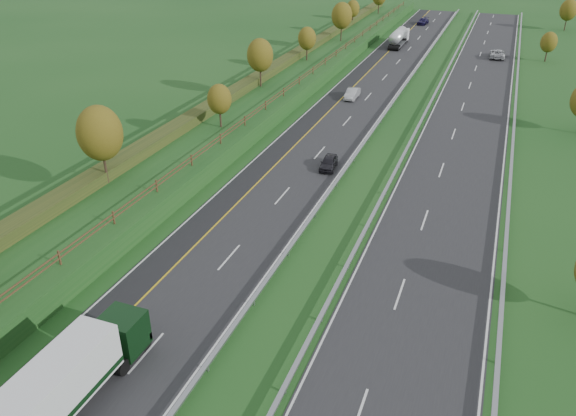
% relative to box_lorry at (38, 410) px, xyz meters
% --- Properties ---
extents(ground, '(400.00, 400.00, 0.00)m').
position_rel_box_lorry_xyz_m(ground, '(7.93, 51.65, -2.33)').
color(ground, '#194619').
rests_on(ground, ground).
extents(near_carriageway, '(10.50, 200.00, 0.04)m').
position_rel_box_lorry_xyz_m(near_carriageway, '(-0.07, 56.65, -2.31)').
color(near_carriageway, '#242427').
rests_on(near_carriageway, ground).
extents(far_carriageway, '(10.50, 200.00, 0.04)m').
position_rel_box_lorry_xyz_m(far_carriageway, '(16.43, 56.65, -2.31)').
color(far_carriageway, '#242427').
rests_on(far_carriageway, ground).
extents(hard_shoulder, '(3.00, 200.00, 0.04)m').
position_rel_box_lorry_xyz_m(hard_shoulder, '(-3.82, 56.65, -2.31)').
color(hard_shoulder, black).
rests_on(hard_shoulder, ground).
extents(lane_markings, '(26.75, 200.00, 0.01)m').
position_rel_box_lorry_xyz_m(lane_markings, '(6.33, 56.53, -2.28)').
color(lane_markings, silver).
rests_on(lane_markings, near_carriageway).
extents(embankment_left, '(12.00, 200.00, 2.00)m').
position_rel_box_lorry_xyz_m(embankment_left, '(-13.07, 56.65, -1.33)').
color(embankment_left, '#194619').
rests_on(embankment_left, ground).
extents(hedge_left, '(2.20, 180.00, 1.10)m').
position_rel_box_lorry_xyz_m(hedge_left, '(-15.07, 56.65, 0.22)').
color(hedge_left, '#283716').
rests_on(hedge_left, embankment_left).
extents(fence_left, '(0.12, 189.06, 1.20)m').
position_rel_box_lorry_xyz_m(fence_left, '(-8.57, 56.24, 0.40)').
color(fence_left, '#422B19').
rests_on(fence_left, embankment_left).
extents(median_barrier_near, '(0.32, 200.00, 0.71)m').
position_rel_box_lorry_xyz_m(median_barrier_near, '(5.63, 56.65, -1.72)').
color(median_barrier_near, gray).
rests_on(median_barrier_near, ground).
extents(median_barrier_far, '(0.32, 200.00, 0.71)m').
position_rel_box_lorry_xyz_m(median_barrier_far, '(10.73, 56.65, -1.72)').
color(median_barrier_far, gray).
rests_on(median_barrier_far, ground).
extents(outer_barrier_far, '(0.32, 200.00, 0.71)m').
position_rel_box_lorry_xyz_m(outer_barrier_far, '(22.23, 56.65, -1.71)').
color(outer_barrier_far, gray).
rests_on(outer_barrier_far, ground).
extents(trees_left, '(6.64, 164.30, 7.66)m').
position_rel_box_lorry_xyz_m(trees_left, '(-12.71, 53.28, 4.04)').
color(trees_left, '#2D2116').
rests_on(trees_left, embankment_left).
extents(trees_far, '(8.45, 118.60, 7.12)m').
position_rel_box_lorry_xyz_m(trees_far, '(29.73, 85.86, 1.92)').
color(trees_far, '#2D2116').
rests_on(trees_far, ground).
extents(box_lorry, '(2.58, 16.28, 4.06)m').
position_rel_box_lorry_xyz_m(box_lorry, '(0.00, 0.00, 0.00)').
color(box_lorry, black).
rests_on(box_lorry, near_carriageway).
extents(road_tanker, '(2.40, 11.22, 3.46)m').
position_rel_box_lorry_xyz_m(road_tanker, '(-1.58, 105.76, -0.47)').
color(road_tanker, silver).
rests_on(road_tanker, near_carriageway).
extents(car_dark_near, '(1.97, 4.09, 1.35)m').
position_rel_box_lorry_xyz_m(car_dark_near, '(3.46, 39.76, -1.62)').
color(car_dark_near, black).
rests_on(car_dark_near, near_carriageway).
extents(car_silver_mid, '(1.65, 4.52, 1.48)m').
position_rel_box_lorry_xyz_m(car_silver_mid, '(-0.89, 65.92, -1.55)').
color(car_silver_mid, '#A5A6AA').
rests_on(car_silver_mid, near_carriageway).
extents(car_small_far, '(2.58, 5.26, 1.47)m').
position_rel_box_lorry_xyz_m(car_small_far, '(-0.70, 132.95, -1.55)').
color(car_small_far, '#161238').
rests_on(car_small_far, near_carriageway).
extents(car_oncoming, '(3.00, 6.03, 1.64)m').
position_rel_box_lorry_xyz_m(car_oncoming, '(18.33, 101.39, -1.47)').
color(car_oncoming, '#B4B5B9').
rests_on(car_oncoming, far_carriageway).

